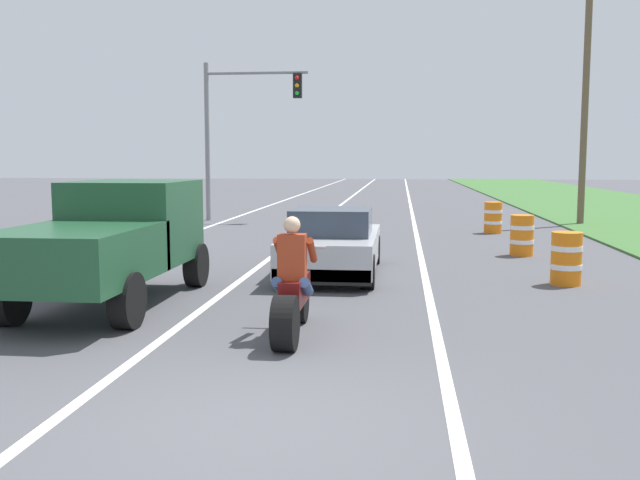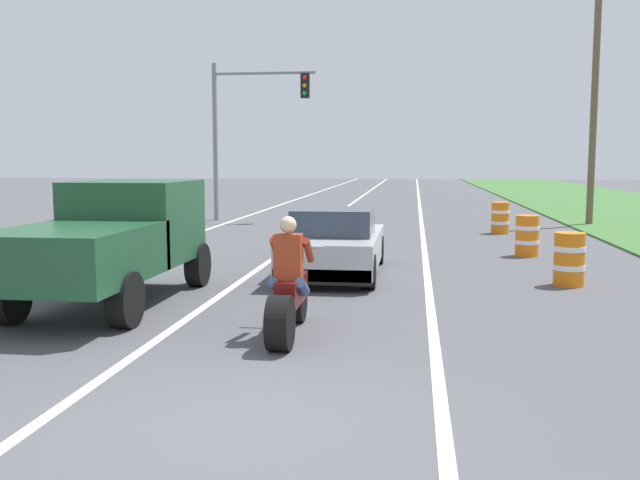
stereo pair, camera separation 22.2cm
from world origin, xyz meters
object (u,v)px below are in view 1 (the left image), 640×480
object	(u,v)px
sports_car_silver	(332,244)
construction_barrel_mid	(522,235)
traffic_light_mast_near	(237,117)
construction_barrel_far	(493,218)
pickup_truck_left_lane_dark_green	(112,237)
motorcycle_with_rider	(292,294)
construction_barrel_nearest	(566,258)

from	to	relation	value
sports_car_silver	construction_barrel_mid	size ratio (longest dim) A/B	4.30
traffic_light_mast_near	construction_barrel_far	distance (m)	10.47
traffic_light_mast_near	construction_barrel_far	size ratio (longest dim) A/B	6.00
traffic_light_mast_near	construction_barrel_mid	bearing A→B (deg)	-44.50
traffic_light_mast_near	construction_barrel_mid	size ratio (longest dim) A/B	6.00
pickup_truck_left_lane_dark_green	traffic_light_mast_near	distance (m)	16.12
motorcycle_with_rider	traffic_light_mast_near	distance (m)	18.64
motorcycle_with_rider	construction_barrel_nearest	xyz separation A→B (m)	(4.50, 4.57, -0.09)
motorcycle_with_rider	construction_barrel_far	distance (m)	14.66
motorcycle_with_rider	construction_barrel_far	size ratio (longest dim) A/B	2.21
traffic_light_mast_near	construction_barrel_nearest	bearing A→B (deg)	-54.57
motorcycle_with_rider	construction_barrel_mid	world-z (taller)	motorcycle_with_rider
traffic_light_mast_near	motorcycle_with_rider	bearing A→B (deg)	-74.74
motorcycle_with_rider	traffic_light_mast_near	world-z (taller)	traffic_light_mast_near
motorcycle_with_rider	construction_barrel_far	world-z (taller)	motorcycle_with_rider
pickup_truck_left_lane_dark_green	construction_barrel_nearest	bearing A→B (deg)	19.07
sports_car_silver	pickup_truck_left_lane_dark_green	xyz separation A→B (m)	(-3.26, -3.35, 0.48)
motorcycle_with_rider	pickup_truck_left_lane_dark_green	world-z (taller)	pickup_truck_left_lane_dark_green
sports_car_silver	construction_barrel_nearest	distance (m)	4.54
motorcycle_with_rider	pickup_truck_left_lane_dark_green	xyz separation A→B (m)	(-3.24, 1.89, 0.51)
pickup_truck_left_lane_dark_green	sports_car_silver	bearing A→B (deg)	45.81
traffic_light_mast_near	construction_barrel_mid	xyz separation A→B (m)	(9.19, -9.03, -3.45)
pickup_truck_left_lane_dark_green	construction_barrel_nearest	size ratio (longest dim) A/B	4.80
construction_barrel_mid	construction_barrel_nearest	bearing A→B (deg)	-88.01
motorcycle_with_rider	traffic_light_mast_near	bearing A→B (deg)	105.26
pickup_truck_left_lane_dark_green	construction_barrel_far	distance (m)	14.30
sports_car_silver	pickup_truck_left_lane_dark_green	distance (m)	4.70
construction_barrel_mid	construction_barrel_far	distance (m)	5.34
sports_car_silver	traffic_light_mast_near	world-z (taller)	traffic_light_mast_near
sports_car_silver	construction_barrel_nearest	xyz separation A→B (m)	(4.48, -0.67, -0.13)
motorcycle_with_rider	pickup_truck_left_lane_dark_green	size ratio (longest dim) A/B	0.46
pickup_truck_left_lane_dark_green	construction_barrel_far	world-z (taller)	pickup_truck_left_lane_dark_green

